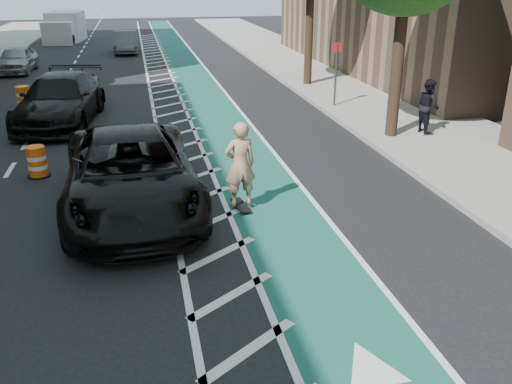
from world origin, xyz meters
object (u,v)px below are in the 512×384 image
object	(u,v)px
suv_far	(60,100)
barrel_a	(37,162)
skateboarder	(240,164)
suv_near	(131,173)

from	to	relation	value
suv_far	barrel_a	size ratio (longest dim) A/B	7.06
skateboarder	suv_near	distance (m)	2.37
barrel_a	suv_near	bearing A→B (deg)	-47.76
suv_near	barrel_a	distance (m)	3.56
barrel_a	suv_far	bearing A→B (deg)	89.76
suv_near	suv_far	size ratio (longest dim) A/B	1.07
suv_far	suv_near	bearing A→B (deg)	-65.98
suv_near	barrel_a	size ratio (longest dim) A/B	7.56
skateboarder	suv_near	bearing A→B (deg)	-19.64
suv_far	barrel_a	world-z (taller)	suv_far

